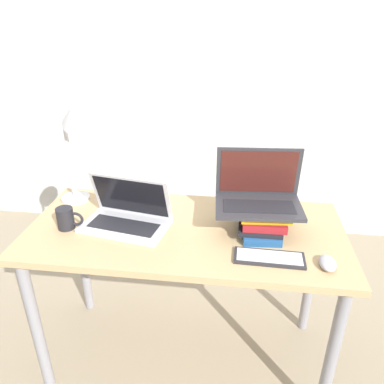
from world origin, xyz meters
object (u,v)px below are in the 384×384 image
laptop_on_books (258,195)px  desk_lamp (75,126)px  laptop_left (127,216)px  mouse (328,263)px  book_stack (262,219)px  mug (66,218)px  wireless_keyboard (269,258)px

laptop_on_books → desk_lamp: desk_lamp is taller
laptop_left → mouse: size_ratio=3.99×
book_stack → mug: size_ratio=2.37×
laptop_on_books → mouse: laptop_on_books is taller
laptop_left → laptop_on_books: (0.57, 0.05, 0.11)m
laptop_on_books → mouse: bearing=-44.2°
mouse → desk_lamp: bearing=161.1°
wireless_keyboard → mouse: mouse is taller
book_stack → wireless_keyboard: 0.22m
laptop_left → mouse: (0.83, -0.20, -0.03)m
laptop_on_books → mug: 0.84m
book_stack → mug: 0.85m
book_stack → wireless_keyboard: bearing=-83.5°
laptop_left → wireless_keyboard: 0.64m
laptop_left → mouse: 0.85m
laptop_left → mouse: bearing=-13.6°
desk_lamp → laptop_left: bearing=-33.3°
laptop_left → book_stack: (0.59, 0.03, 0.01)m
laptop_on_books → mouse: 0.39m
laptop_left → mouse: laptop_left is taller
laptop_left → desk_lamp: (-0.26, 0.17, 0.35)m
mug → mouse: bearing=-7.3°
wireless_keyboard → mug: size_ratio=2.30×
wireless_keyboard → mouse: 0.21m
laptop_on_books → mouse: (0.26, -0.25, -0.14)m
laptop_on_books → mug: bearing=-172.1°
desk_lamp → mug: bearing=-87.7°
book_stack → desk_lamp: desk_lamp is taller
wireless_keyboard → mouse: size_ratio=2.69×
mouse → mug: bearing=172.7°
wireless_keyboard → laptop_left: bearing=163.6°
mug → desk_lamp: 0.42m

